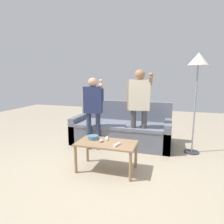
% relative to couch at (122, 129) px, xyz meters
% --- Properties ---
extents(ground_plane, '(12.00, 12.00, 0.00)m').
position_rel_couch_xyz_m(ground_plane, '(0.14, -1.37, -0.30)').
color(ground_plane, tan).
extents(couch, '(2.10, 0.91, 0.91)m').
position_rel_couch_xyz_m(couch, '(0.00, 0.00, 0.00)').
color(couch, slate).
rests_on(couch, ground).
extents(coffee_table, '(0.91, 0.50, 0.46)m').
position_rel_couch_xyz_m(coffee_table, '(0.10, -1.33, 0.09)').
color(coffee_table, '#997551').
rests_on(coffee_table, ground).
extents(snack_bowl, '(0.17, 0.17, 0.06)m').
position_rel_couch_xyz_m(snack_bowl, '(-0.16, -1.24, 0.18)').
color(snack_bowl, teal).
rests_on(snack_bowl, coffee_table).
extents(game_remote_nunchuk, '(0.06, 0.09, 0.05)m').
position_rel_couch_xyz_m(game_remote_nunchuk, '(0.01, -1.33, 0.18)').
color(game_remote_nunchuk, white).
rests_on(game_remote_nunchuk, coffee_table).
extents(floor_lamp, '(0.36, 0.36, 1.88)m').
position_rel_couch_xyz_m(floor_lamp, '(1.44, -0.15, 1.34)').
color(floor_lamp, '#2D2D33').
rests_on(floor_lamp, ground).
extents(player_left, '(0.45, 0.27, 1.44)m').
position_rel_couch_xyz_m(player_left, '(-0.45, -0.54, 0.60)').
color(player_left, '#2D3856').
rests_on(player_left, ground).
extents(player_right, '(0.49, 0.32, 1.59)m').
position_rel_couch_xyz_m(player_right, '(0.43, -0.38, 0.69)').
color(player_right, '#47474C').
rests_on(player_right, ground).
extents(game_remote_wand_near, '(0.08, 0.16, 0.03)m').
position_rel_couch_xyz_m(game_remote_wand_near, '(0.29, -1.42, 0.17)').
color(game_remote_wand_near, white).
rests_on(game_remote_wand_near, coffee_table).
extents(game_remote_wand_far, '(0.08, 0.16, 0.03)m').
position_rel_couch_xyz_m(game_remote_wand_far, '(0.06, -1.20, 0.17)').
color(game_remote_wand_far, white).
rests_on(game_remote_wand_far, coffee_table).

